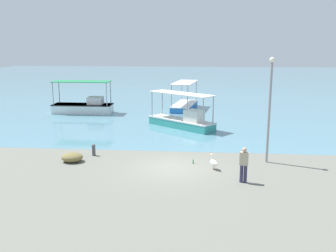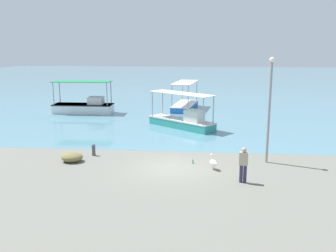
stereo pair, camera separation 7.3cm
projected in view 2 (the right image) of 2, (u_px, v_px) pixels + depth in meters
name	position (u px, v px, depth m)	size (l,w,h in m)	color
ground	(172.00, 167.00, 19.64)	(120.00, 120.00, 0.00)	slate
harbor_water	(193.00, 81.00, 66.36)	(110.00, 90.00, 0.00)	teal
fishing_boat_center	(185.00, 104.00, 37.32)	(2.63, 5.69, 2.70)	blue
fishing_boat_near_right	(85.00, 106.00, 35.22)	(5.57, 1.92, 3.00)	white
fishing_boat_far_left	(183.00, 120.00, 28.90)	(5.43, 4.75, 2.69)	teal
pelican	(213.00, 163.00, 19.22)	(0.54, 0.73, 0.80)	#E0997A
lamp_post	(269.00, 105.00, 19.85)	(0.28, 0.28, 5.68)	gray
mooring_bollard	(94.00, 149.00, 21.69)	(0.21, 0.21, 0.69)	#47474C
fisherman_standing	(243.00, 164.00, 17.31)	(0.43, 0.28, 1.69)	#302C4D
net_pile	(72.00, 157.00, 20.57)	(1.19, 1.01, 0.51)	olive
glass_bottle	(193.00, 162.00, 20.24)	(0.07, 0.07, 0.27)	#3F7F4C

